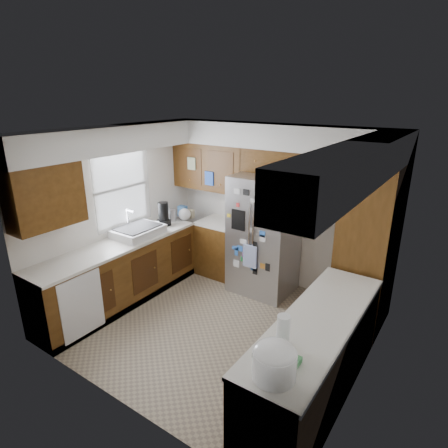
% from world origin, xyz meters
% --- Properties ---
extents(floor, '(3.60, 3.60, 0.00)m').
position_xyz_m(floor, '(0.00, 0.00, 0.00)').
color(floor, tan).
rests_on(floor, ground).
extents(room_shell, '(3.64, 3.24, 2.52)m').
position_xyz_m(room_shell, '(-0.11, 0.36, 1.82)').
color(room_shell, white).
rests_on(room_shell, ground).
extents(left_counter_run, '(1.36, 3.20, 0.92)m').
position_xyz_m(left_counter_run, '(-1.36, 0.03, 0.43)').
color(left_counter_run, '#43270C').
rests_on(left_counter_run, ground).
extents(right_counter_run, '(0.63, 2.25, 0.92)m').
position_xyz_m(right_counter_run, '(1.50, -0.47, 0.42)').
color(right_counter_run, '#43270C').
rests_on(right_counter_run, ground).
extents(pantry, '(0.60, 0.90, 2.15)m').
position_xyz_m(pantry, '(1.50, 1.15, 1.07)').
color(pantry, '#43270C').
rests_on(pantry, ground).
extents(fridge, '(0.90, 0.79, 1.80)m').
position_xyz_m(fridge, '(-0.00, 1.20, 0.90)').
color(fridge, gray).
rests_on(fridge, ground).
extents(bridge_cabinet, '(0.96, 0.34, 0.35)m').
position_xyz_m(bridge_cabinet, '(0.00, 1.43, 1.98)').
color(bridge_cabinet, '#43270C').
rests_on(bridge_cabinet, fridge).
extents(fridge_top_items, '(0.57, 0.31, 0.24)m').
position_xyz_m(fridge_top_items, '(0.03, 1.39, 2.26)').
color(fridge_top_items, blue).
rests_on(fridge_top_items, bridge_cabinet).
extents(sink_assembly, '(0.52, 0.70, 0.37)m').
position_xyz_m(sink_assembly, '(-1.50, 0.10, 0.99)').
color(sink_assembly, silver).
rests_on(sink_assembly, left_counter_run).
extents(left_counter_clutter, '(0.33, 0.79, 0.38)m').
position_xyz_m(left_counter_clutter, '(-1.46, 0.86, 1.05)').
color(left_counter_clutter, black).
rests_on(left_counter_clutter, left_counter_run).
extents(rice_cooker, '(0.34, 0.33, 0.29)m').
position_xyz_m(rice_cooker, '(1.50, -1.38, 1.07)').
color(rice_cooker, white).
rests_on(rice_cooker, right_counter_run).
extents(paper_towel, '(0.11, 0.11, 0.25)m').
position_xyz_m(paper_towel, '(1.37, -0.97, 1.05)').
color(paper_towel, white).
rests_on(paper_towel, right_counter_run).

